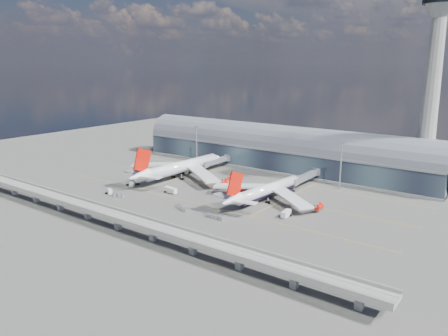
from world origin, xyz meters
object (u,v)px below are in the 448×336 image
Objects in this scene: control_tower at (431,92)px; service_truck_5 at (186,172)px; airliner_left at (179,167)px; cargo_train_0 at (119,195)px; cargo_train_2 at (215,217)px; floodlight_mast_right at (341,164)px; cargo_train_1 at (181,208)px; service_truck_3 at (286,214)px; service_truck_4 at (221,185)px; airliner_right at (266,191)px; service_truck_0 at (133,182)px; service_truck_2 at (171,190)px; service_truck_1 at (110,192)px; floodlight_mast_left at (197,144)px.

control_tower reaches higher than service_truck_5.
control_tower reaches higher than airliner_left.
cargo_train_2 is (58.26, 4.10, -0.02)m from cargo_train_0.
floodlight_mast_right reaches higher than airliner_left.
control_tower is at bearing -33.58° from cargo_train_2.
floodlight_mast_right is 2.83× the size of cargo_train_1.
service_truck_4 is (-51.56, 21.14, -0.08)m from service_truck_3.
cargo_train_2 is (-4.96, -34.55, -4.35)m from airliner_right.
service_truck_0 is 1.40× the size of service_truck_5.
airliner_left is 72.29m from cargo_train_2.
floodlight_mast_right is 4.69× the size of service_truck_4.
service_truck_0 is 0.89× the size of service_truck_2.
service_truck_1 is (-7.71, -45.17, -5.27)m from airliner_left.
floodlight_mast_left is at bearing 29.47° from cargo_train_0.
airliner_right reaches higher than service_truck_5.
floodlight_mast_right is 92.66m from service_truck_5.
service_truck_4 is at bearing 173.61° from airliner_right.
cargo_train_0 is at bearing -87.28° from airliner_left.
service_truck_2 is (24.29, 19.87, 0.26)m from service_truck_1.
airliner_right reaches higher than service_truck_4.
service_truck_0 is (4.78, -61.19, -12.05)m from floodlight_mast_left.
airliner_left is 29.26m from service_truck_0.
service_truck_2 is (-46.90, -17.77, -3.67)m from airliner_right.
floodlight_mast_right is 91.30m from service_truck_2.
service_truck_4 is (14.64, 24.40, -0.07)m from service_truck_2.
service_truck_3 is (-1.82, -56.41, -12.09)m from floodlight_mast_right.
floodlight_mast_left is at bearing 35.50° from service_truck_2.
airliner_left is 46.12m from service_truck_1.
service_truck_3 is (98.18, -56.41, -12.09)m from floodlight_mast_left.
floodlight_mast_right is at bearing -27.84° from cargo_train_0.
airliner_left is (-119.61, -62.37, -45.10)m from control_tower.
service_truck_4 is (-53.39, -35.27, -12.17)m from floodlight_mast_right.
floodlight_mast_right is at bearing -141.34° from control_tower.
service_truck_1 is 8.04m from cargo_train_0.
cargo_train_2 is (58.51, -42.07, -5.68)m from airliner_left.
airliner_left is at bearing 33.09° from service_truck_0.
floodlight_mast_left reaches higher than service_truck_5.
service_truck_4 is at bearing -11.47° from service_truck_1.
airliner_left is at bearing -160.72° from service_truck_4.
service_truck_0 is 49.21m from service_truck_4.
floodlight_mast_right is at bearing 0.00° from floodlight_mast_left.
floodlight_mast_right reaches higher than cargo_train_1.
service_truck_4 is 0.72× the size of cargo_train_0.
floodlight_mast_left is 2.60× the size of cargo_train_2.
airliner_left is (-84.61, -34.37, -7.09)m from floodlight_mast_right.
cargo_train_2 is at bearing -144.26° from service_truck_3.
airliner_left reaches higher than service_truck_0.
floodlight_mast_left is 4.83× the size of service_truck_5.
airliner_left is 8.25× the size of cargo_train_1.
floodlight_mast_right is at bearing -38.29° from service_truck_5.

